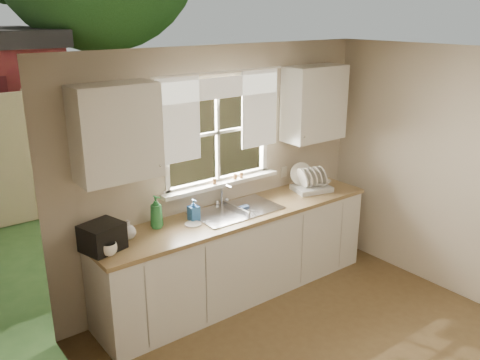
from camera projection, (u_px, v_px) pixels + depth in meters
room_walls at (387, 242)px, 3.61m from camera, size 3.62×4.02×2.50m
ceiling at (396, 60)px, 3.26m from camera, size 3.60×4.00×0.02m
window at (219, 149)px, 5.08m from camera, size 1.38×0.16×1.06m
curtains at (221, 105)px, 4.90m from camera, size 1.50×0.03×0.81m
base_cabinets at (238, 255)px, 5.17m from camera, size 3.00×0.62×0.87m
countertop at (238, 214)px, 5.03m from camera, size 3.04×0.65×0.04m
upper_cabinet_left at (116, 132)px, 4.17m from camera, size 0.70×0.33×0.80m
upper_cabinet_right at (314, 103)px, 5.50m from camera, size 0.70×0.33×0.80m
wall_outlet at (284, 172)px, 5.71m from camera, size 0.08×0.01×0.12m
sill_jars at (231, 178)px, 5.19m from camera, size 0.38×0.04×0.06m
sink at (236, 218)px, 5.07m from camera, size 0.88×0.52×0.40m
dish_rack at (311, 183)px, 5.60m from camera, size 0.46×0.39×0.30m
bowl at (321, 183)px, 5.63m from camera, size 0.26×0.26×0.05m
soap_bottle_a at (156, 212)px, 4.61m from camera, size 0.15×0.15×0.31m
soap_bottle_b at (194, 210)px, 4.79m from camera, size 0.09×0.10×0.21m
soap_bottle_c at (128, 229)px, 4.41m from camera, size 0.16×0.16×0.17m
saucer at (193, 224)px, 4.72m from camera, size 0.16×0.16×0.01m
cup at (109, 249)px, 4.12m from camera, size 0.15×0.15×0.11m
black_appliance at (102, 237)px, 4.19m from camera, size 0.37×0.34×0.23m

